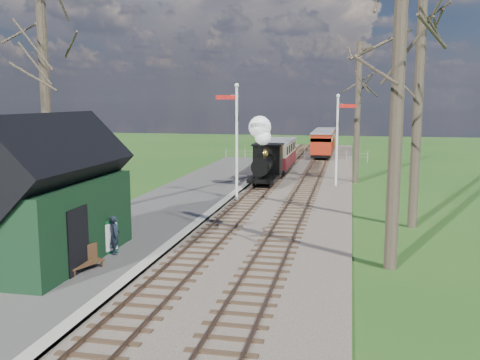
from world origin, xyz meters
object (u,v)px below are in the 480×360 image
Objects in this scene: bench at (83,260)px; semaphore_far at (338,133)px; locomotive at (265,156)px; sign_board at (109,237)px; red_carriage_b at (325,140)px; semaphore_near at (235,134)px; red_carriage_a at (322,144)px; coach at (278,154)px; station_shed at (49,198)px; person at (115,235)px.

semaphore_far is at bearing 69.12° from bench.
locomotive is 16.25m from sign_board.
sign_board is at bearing -98.07° from red_carriage_b.
red_carriage_a is at bearing 81.08° from semaphore_near.
coach is (0.77, 11.08, -2.18)m from semaphore_near.
semaphore_near reaches higher than coach.
sign_board is at bearing -99.42° from red_carriage_a.
locomotive is at bearing 81.14° from bench.
station_shed is 0.93× the size of coach.
person is at bearing -97.77° from red_carriage_b.
red_carriage_a reaches higher than sign_board.
red_carriage_a is 1.00× the size of red_carriage_b.
locomotive is (0.76, 5.02, -1.65)m from semaphore_near.
red_carriage_a is at bearing 78.35° from station_shed.
semaphore_far is 5.01× the size of sign_board.
red_carriage_b is at bearing 83.21° from locomotive.
coach is at bearing 89.89° from locomotive.
red_carriage_a is (6.90, 33.46, -0.88)m from station_shed.
red_carriage_b is 40.09m from bench.
sign_board is (-5.38, -32.41, -0.61)m from red_carriage_a.
red_carriage_a is at bearing 96.55° from semaphore_far.
semaphore_near is at bearing 81.03° from bench.
red_carriage_b is at bearing -28.61° from person.
semaphore_far is at bearing -43.14° from person.
person is (-2.56, -15.94, -1.11)m from locomotive.
coach is (4.30, 23.08, -0.82)m from station_shed.
station_shed reaches higher than sign_board.
coach is 10.70m from red_carriage_a.
sign_board is (-7.15, -16.95, -2.58)m from semaphore_far.
coach is 24.03m from bench.
sign_board is (-5.38, -37.91, -0.61)m from red_carriage_b.
red_carriage_a reaches higher than bench.
semaphore_near is 5.45× the size of sign_board.
coach is at bearing 79.45° from station_shed.
red_carriage_b is at bearing 80.70° from coach.
sign_board is 0.23m from person.
locomotive reaches higher than sign_board.
coach is at bearing 83.34° from bench.
station_shed is 20.01m from semaphore_far.
station_shed reaches higher than coach.
semaphore_near is 13.29m from bench.
bench is at bearing -110.88° from semaphore_far.
semaphore_far is 4.35× the size of person.
person is (-1.80, -10.92, -2.76)m from semaphore_near.
bench is 1.88m from person.
red_carriage_a is (-1.77, 15.46, -1.97)m from semaphore_far.
locomotive reaches higher than person.
bench is at bearing -98.86° from locomotive.
red_carriage_b is 3.55× the size of person.
semaphore_near is 5.34m from locomotive.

